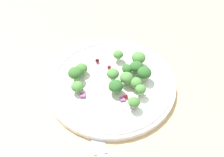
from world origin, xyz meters
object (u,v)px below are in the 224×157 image
Objects in this scene: plate at (112,85)px; broccoli_floret_1 at (112,72)px; broccoli_floret_0 at (141,89)px; broccoli_floret_2 at (118,55)px.

broccoli_floret_1 is (-0.88, 0.41, 2.58)cm from plate.
plate is at bearing -147.00° from broccoli_floret_0.
broccoli_floret_1 is at bearing -40.14° from broccoli_floret_2.
broccoli_floret_0 is 0.83× the size of broccoli_floret_1.
broccoli_floret_1 is at bearing 154.78° from plate.
broccoli_floret_0 is at bearing 33.00° from plate.
broccoli_floret_0 is (5.36, 3.48, 2.30)cm from plate.
broccoli_floret_0 is 6.96cm from broccoli_floret_1.
broccoli_floret_2 is (-10.63, 0.64, -0.05)cm from broccoli_floret_0.
broccoli_floret_0 is at bearing -3.44° from broccoli_floret_2.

